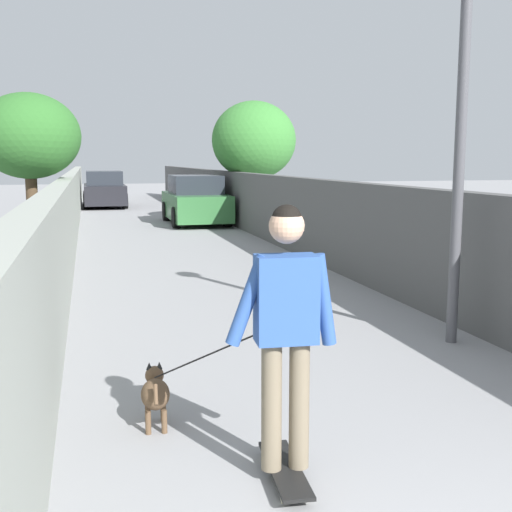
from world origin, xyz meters
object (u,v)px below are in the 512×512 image
car_near (195,201)px  car_far (105,190)px  lamp_post (463,88)px  tree_left_mid (29,137)px  dog (156,392)px  skateboard (285,470)px  tree_right_near (254,140)px  person_skateboarder (286,317)px

car_near → car_far: (8.22, 2.62, 0.00)m
lamp_post → tree_left_mid: bearing=32.8°
lamp_post → car_near: lamp_post is taller
car_near → dog: bearing=169.6°
tree_left_mid → skateboard: bearing=-167.5°
dog → tree_right_near: bearing=-17.2°
tree_left_mid → dog: (-9.29, -1.57, -2.22)m
lamp_post → person_skateboarder: size_ratio=2.39×
tree_right_near → car_near: tree_right_near is taller
tree_left_mid → skateboard: size_ratio=4.17×
skateboard → dog: bearing=33.9°
tree_right_near → car_far: size_ratio=0.92×
dog → car_near: bearing=-10.4°
tree_left_mid → car_near: size_ratio=0.85×
lamp_post → car_far: size_ratio=0.97×
dog → tree_left_mid: bearing=9.6°
tree_right_near → car_far: (8.50, 4.48, -1.92)m
dog → car_far: (23.79, -0.25, 0.44)m
tree_right_near → lamp_post: 13.88m
car_near → lamp_post: bearing=-177.6°
tree_left_mid → person_skateboarder: bearing=-167.5°
person_skateboarder → car_near: person_skateboarder is taller
lamp_post → dog: size_ratio=3.01×
tree_right_near → person_skateboarder: tree_right_near is taller
tree_right_near → car_near: bearing=81.7°
person_skateboarder → skateboard: bearing=14.0°
person_skateboarder → car_far: size_ratio=0.40×
tree_left_mid → tree_right_near: bearing=-46.4°
lamp_post → car_far: 22.64m
tree_right_near → skateboard: tree_right_near is taller
tree_right_near → tree_left_mid: size_ratio=1.14×
skateboard → car_far: bearing=1.1°
car_far → skateboard: bearing=-178.9°
tree_left_mid → person_skateboarder: 10.70m
car_far → tree_right_near: bearing=-152.2°
tree_left_mid → skateboard: (-10.36, -2.29, -2.43)m
lamp_post → skateboard: size_ratio=4.99×
tree_left_mid → car_near: bearing=-35.3°
tree_left_mid → car_far: size_ratio=0.81×
skateboard → car_far: 24.87m
tree_right_near → car_near: (0.27, 1.86, -1.92)m
tree_right_near → lamp_post: size_ratio=0.95×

